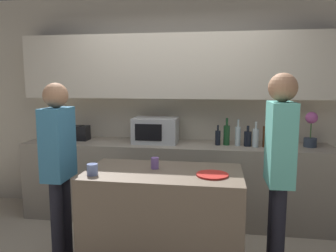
{
  "coord_description": "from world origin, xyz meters",
  "views": [
    {
      "loc": [
        0.52,
        -2.38,
        1.66
      ],
      "look_at": [
        0.06,
        0.52,
        1.25
      ],
      "focal_mm": 35.0,
      "sensor_mm": 36.0,
      "label": 1
    }
  ],
  "objects_px": {
    "toaster": "(78,133)",
    "bottle_5": "(266,136)",
    "person_center": "(279,160)",
    "bottle_1": "(227,135)",
    "bottle_3": "(248,138)",
    "person_left": "(59,159)",
    "potted_plant": "(311,129)",
    "plate_on_island": "(212,175)",
    "cup_0": "(92,170)",
    "bottle_2": "(238,136)",
    "microwave": "(156,130)",
    "cup_1": "(155,163)",
    "bottle_0": "(218,137)",
    "bottle_4": "(256,137)"
  },
  "relations": [
    {
      "from": "toaster",
      "to": "bottle_5",
      "type": "xyz_separation_m",
      "value": [
        2.25,
        -0.08,
        0.03
      ]
    },
    {
      "from": "bottle_5",
      "to": "person_center",
      "type": "height_order",
      "value": "person_center"
    },
    {
      "from": "bottle_1",
      "to": "bottle_3",
      "type": "distance_m",
      "value": 0.24
    },
    {
      "from": "person_left",
      "to": "person_center",
      "type": "xyz_separation_m",
      "value": [
        1.88,
        0.02,
        0.05
      ]
    },
    {
      "from": "potted_plant",
      "to": "plate_on_island",
      "type": "distance_m",
      "value": 1.64
    },
    {
      "from": "bottle_3",
      "to": "cup_0",
      "type": "relative_size",
      "value": 2.57
    },
    {
      "from": "toaster",
      "to": "bottle_2",
      "type": "bearing_deg",
      "value": -1.52
    },
    {
      "from": "bottle_1",
      "to": "bottle_2",
      "type": "bearing_deg",
      "value": -8.05
    },
    {
      "from": "bottle_1",
      "to": "bottle_2",
      "type": "height_order",
      "value": "bottle_1"
    },
    {
      "from": "toaster",
      "to": "bottle_1",
      "type": "distance_m",
      "value": 1.82
    },
    {
      "from": "microwave",
      "to": "bottle_3",
      "type": "relative_size",
      "value": 2.22
    },
    {
      "from": "microwave",
      "to": "cup_1",
      "type": "xyz_separation_m",
      "value": [
        0.2,
        -1.09,
        -0.12
      ]
    },
    {
      "from": "bottle_1",
      "to": "bottle_5",
      "type": "bearing_deg",
      "value": -6.25
    },
    {
      "from": "bottle_3",
      "to": "microwave",
      "type": "bearing_deg",
      "value": 176.75
    },
    {
      "from": "bottle_3",
      "to": "bottle_1",
      "type": "bearing_deg",
      "value": 173.09
    },
    {
      "from": "bottle_5",
      "to": "bottle_0",
      "type": "bearing_deg",
      "value": 176.88
    },
    {
      "from": "microwave",
      "to": "person_left",
      "type": "relative_size",
      "value": 0.32
    },
    {
      "from": "bottle_0",
      "to": "bottle_1",
      "type": "relative_size",
      "value": 0.74
    },
    {
      "from": "bottle_1",
      "to": "toaster",
      "type": "bearing_deg",
      "value": 178.94
    },
    {
      "from": "bottle_4",
      "to": "cup_0",
      "type": "height_order",
      "value": "bottle_4"
    },
    {
      "from": "potted_plant",
      "to": "bottle_5",
      "type": "bearing_deg",
      "value": -170.76
    },
    {
      "from": "person_center",
      "to": "cup_1",
      "type": "bearing_deg",
      "value": 86.34
    },
    {
      "from": "potted_plant",
      "to": "bottle_5",
      "type": "xyz_separation_m",
      "value": [
        -0.5,
        -0.08,
        -0.07
      ]
    },
    {
      "from": "person_left",
      "to": "person_center",
      "type": "bearing_deg",
      "value": 90.32
    },
    {
      "from": "potted_plant",
      "to": "person_center",
      "type": "distance_m",
      "value": 1.26
    },
    {
      "from": "bottle_4",
      "to": "person_center",
      "type": "xyz_separation_m",
      "value": [
        0.08,
        -1.04,
        -0.0
      ]
    },
    {
      "from": "cup_0",
      "to": "cup_1",
      "type": "bearing_deg",
      "value": 30.13
    },
    {
      "from": "toaster",
      "to": "bottle_5",
      "type": "height_order",
      "value": "bottle_5"
    },
    {
      "from": "bottle_4",
      "to": "cup_1",
      "type": "bearing_deg",
      "value": -133.68
    },
    {
      "from": "toaster",
      "to": "bottle_0",
      "type": "xyz_separation_m",
      "value": [
        1.72,
        -0.05,
        -0.0
      ]
    },
    {
      "from": "potted_plant",
      "to": "person_left",
      "type": "distance_m",
      "value": 2.68
    },
    {
      "from": "bottle_1",
      "to": "plate_on_island",
      "type": "relative_size",
      "value": 1.21
    },
    {
      "from": "potted_plant",
      "to": "bottle_2",
      "type": "height_order",
      "value": "potted_plant"
    },
    {
      "from": "microwave",
      "to": "bottle_2",
      "type": "distance_m",
      "value": 0.96
    },
    {
      "from": "microwave",
      "to": "potted_plant",
      "type": "xyz_separation_m",
      "value": [
        1.76,
        0.0,
        0.05
      ]
    },
    {
      "from": "bottle_1",
      "to": "person_left",
      "type": "relative_size",
      "value": 0.19
    },
    {
      "from": "toaster",
      "to": "cup_1",
      "type": "bearing_deg",
      "value": -42.61
    },
    {
      "from": "plate_on_island",
      "to": "bottle_4",
      "type": "bearing_deg",
      "value": 68.24
    },
    {
      "from": "microwave",
      "to": "potted_plant",
      "type": "bearing_deg",
      "value": 0.05
    },
    {
      "from": "cup_0",
      "to": "cup_1",
      "type": "xyz_separation_m",
      "value": [
        0.46,
        0.27,
        0.0
      ]
    },
    {
      "from": "bottle_0",
      "to": "person_center",
      "type": "relative_size",
      "value": 0.14
    },
    {
      "from": "bottle_2",
      "to": "bottle_3",
      "type": "distance_m",
      "value": 0.11
    },
    {
      "from": "microwave",
      "to": "bottle_0",
      "type": "height_order",
      "value": "microwave"
    },
    {
      "from": "bottle_5",
      "to": "cup_1",
      "type": "relative_size",
      "value": 3.34
    },
    {
      "from": "cup_0",
      "to": "potted_plant",
      "type": "bearing_deg",
      "value": 34.02
    },
    {
      "from": "bottle_4",
      "to": "cup_1",
      "type": "relative_size",
      "value": 2.91
    },
    {
      "from": "bottle_2",
      "to": "cup_1",
      "type": "relative_size",
      "value": 3.07
    },
    {
      "from": "person_left",
      "to": "cup_0",
      "type": "bearing_deg",
      "value": 62.88
    },
    {
      "from": "microwave",
      "to": "person_center",
      "type": "relative_size",
      "value": 0.3
    },
    {
      "from": "bottle_0",
      "to": "plate_on_island",
      "type": "bearing_deg",
      "value": -91.69
    }
  ]
}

